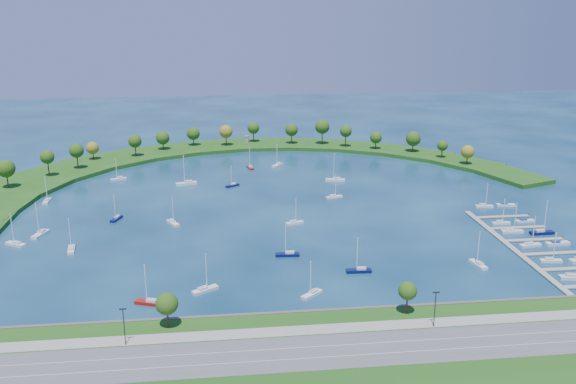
{
  "coord_description": "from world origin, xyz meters",
  "views": [
    {
      "loc": [
        -25.38,
        -256.57,
        83.17
      ],
      "look_at": [
        5.0,
        5.0,
        4.0
      ],
      "focal_mm": 38.64,
      "sensor_mm": 36.0,
      "label": 1
    }
  ],
  "objects": [
    {
      "name": "harbor_tower",
      "position": [
        -7.31,
        120.62,
        4.19
      ],
      "size": [
        2.6,
        2.6,
        4.27
      ],
      "color": "gray",
      "rests_on": "breakwater"
    },
    {
      "name": "moored_boat_3",
      "position": [
        -75.08,
        48.62,
        0.89
      ],
      "size": [
        8.04,
        4.92,
        11.45
      ],
      "rotation": [
        0.0,
        0.0,
        3.52
      ],
      "color": "silver",
      "rests_on": "ground"
    },
    {
      "name": "moored_boat_1",
      "position": [
        -41.01,
        36.08,
        1.0
      ],
      "size": [
        10.5,
        5.44,
        14.87
      ],
      "rotation": [
        0.0,
        0.0,
        3.41
      ],
      "color": "silver",
      "rests_on": "ground"
    },
    {
      "name": "moored_boat_10",
      "position": [
        -8.5,
        63.9,
        0.89
      ],
      "size": [
        3.85,
        8.15,
        11.56
      ],
      "rotation": [
        0.0,
        0.0,
        1.79
      ],
      "color": "maroon",
      "rests_on": "ground"
    },
    {
      "name": "docked_boat_6",
      "position": [
        85.52,
        -45.52,
        0.91
      ],
      "size": [
        8.38,
        2.9,
        12.1
      ],
      "rotation": [
        0.0,
        0.0,
        -0.07
      ],
      "color": "silver",
      "rests_on": "ground"
    },
    {
      "name": "south_shoreline",
      "position": [
        0.03,
        -122.88,
        1.0
      ],
      "size": [
        420.0,
        43.1,
        11.6
      ],
      "color": "#1B4E15",
      "rests_on": "ground"
    },
    {
      "name": "moored_boat_4",
      "position": [
        -46.61,
        -90.03,
        0.92
      ],
      "size": [
        8.79,
        5.22,
        12.49
      ],
      "rotation": [
        0.0,
        0.0,
        2.78
      ],
      "color": "maroon",
      "rests_on": "ground"
    },
    {
      "name": "docked_boat_10",
      "position": [
        87.93,
        -14.39,
        0.88
      ],
      "size": [
        7.61,
        3.07,
        10.87
      ],
      "rotation": [
        0.0,
        0.0,
        -0.14
      ],
      "color": "silver",
      "rests_on": "ground"
    },
    {
      "name": "ground",
      "position": [
        0.0,
        0.0,
        0.0
      ],
      "size": [
        700.0,
        700.0,
        0.0
      ],
      "primitive_type": "plane",
      "color": "#07253F",
      "rests_on": "ground"
    },
    {
      "name": "moored_boat_11",
      "position": [
        6.67,
        67.61,
        0.91
      ],
      "size": [
        6.92,
        8.06,
        12.28
      ],
      "rotation": [
        0.0,
        0.0,
        4.06
      ],
      "color": "silver",
      "rests_on": "ground"
    },
    {
      "name": "moored_boat_8",
      "position": [
        -78.13,
        -45.08,
        0.91
      ],
      "size": [
        3.49,
        8.43,
        12.02
      ],
      "rotation": [
        0.0,
        0.0,
        1.72
      ],
      "color": "silver",
      "rests_on": "ground"
    },
    {
      "name": "docked_boat_8",
      "position": [
        85.54,
        -35.89,
        0.87
      ],
      "size": [
        7.3,
        2.11,
        10.7
      ],
      "rotation": [
        0.0,
        0.0,
        0.01
      ],
      "color": "silver",
      "rests_on": "ground"
    },
    {
      "name": "moored_boat_14",
      "position": [
        -18.91,
        30.75,
        0.86
      ],
      "size": [
        6.89,
        5.79,
        10.42
      ],
      "rotation": [
        0.0,
        0.0,
        3.77
      ],
      "color": "#0A0F40",
      "rests_on": "ground"
    },
    {
      "name": "moored_boat_17",
      "position": [
        -30.69,
        -83.37,
        0.91
      ],
      "size": [
        8.31,
        6.47,
        12.29
      ],
      "rotation": [
        0.0,
        0.0,
        0.57
      ],
      "color": "silver",
      "rests_on": "ground"
    },
    {
      "name": "moored_boat_16",
      "position": [
        -67.21,
        -12.78,
        0.88
      ],
      "size": [
        4.45,
        7.67,
        10.88
      ],
      "rotation": [
        0.0,
        0.0,
        4.37
      ],
      "color": "#0A0F40",
      "rests_on": "ground"
    },
    {
      "name": "docked_boat_2",
      "position": [
        85.54,
        -74.03,
        0.87
      ],
      "size": [
        7.52,
        3.04,
        10.74
      ],
      "rotation": [
        0.0,
        0.0,
        -0.14
      ],
      "color": "silver",
      "rests_on": "ground"
    },
    {
      "name": "dock_system",
      "position": [
        85.3,
        -61.0,
        0.35
      ],
      "size": [
        24.28,
        82.0,
        1.6
      ],
      "color": "gray",
      "rests_on": "ground"
    },
    {
      "name": "moored_boat_6",
      "position": [
        32.06,
        34.08,
        0.97
      ],
      "size": [
        9.93,
        4.62,
        14.09
      ],
      "rotation": [
        0.0,
        0.0,
        2.93
      ],
      "color": "silver",
      "rests_on": "ground"
    },
    {
      "name": "moored_boat_12",
      "position": [
        1.19,
        -89.95,
        0.89
      ],
      "size": [
        7.29,
        6.73,
        11.42
      ],
      "rotation": [
        0.0,
        0.0,
        3.86
      ],
      "color": "silver",
      "rests_on": "ground"
    },
    {
      "name": "breakwater_trees",
      "position": [
        -10.95,
        90.05,
        10.4
      ],
      "size": [
        237.56,
        96.43,
        15.25
      ],
      "color": "#382314",
      "rests_on": "breakwater"
    },
    {
      "name": "moored_boat_19",
      "position": [
        59.73,
        -74.43,
        0.91
      ],
      "size": [
        3.79,
        8.5,
        12.07
      ],
      "rotation": [
        0.0,
        0.0,
        1.76
      ],
      "color": "silver",
      "rests_on": "ground"
    },
    {
      "name": "moored_boat_5",
      "position": [
        -101.26,
        15.08,
        0.89
      ],
      "size": [
        2.2,
        7.83,
        11.5
      ],
      "rotation": [
        0.0,
        0.0,
        1.57
      ],
      "color": "silver",
      "rests_on": "ground"
    },
    {
      "name": "moored_boat_15",
      "position": [
        -99.28,
        -37.48,
        0.91
      ],
      "size": [
        8.21,
        6.25,
        12.08
      ],
      "rotation": [
        0.0,
        0.0,
        2.59
      ],
      "color": "silver",
      "rests_on": "ground"
    },
    {
      "name": "moored_boat_13",
      "position": [
        -44.08,
        -20.78,
        0.91
      ],
      "size": [
        5.86,
        8.47,
        12.24
      ],
      "rotation": [
        0.0,
        0.0,
        5.18
      ],
      "color": "silver",
      "rests_on": "ground"
    },
    {
      "name": "docked_boat_4",
      "position": [
        85.52,
        -59.81,
        0.9
      ],
      "size": [
        8.11,
        3.16,
        11.62
      ],
      "rotation": [
        0.0,
        0.0,
        0.12
      ],
      "color": "silver",
      "rests_on": "ground"
    },
    {
      "name": "moored_boat_18",
      "position": [
        -93.02,
        -27.9,
        0.95
      ],
      "size": [
        5.24,
        9.42,
        13.34
      ],
      "rotation": [
        0.0,
        0.0,
        4.4
      ],
      "color": "silver",
      "rests_on": "ground"
    },
    {
      "name": "moored_boat_2",
      "position": [
        3.96,
        -26.11,
        0.87
      ],
      "size": [
        7.57,
        4.21,
        10.72
      ],
      "rotation": [
        0.0,
        0.0,
        6.6
      ],
      "color": "silver",
      "rests_on": "ground"
    },
    {
      "name": "moored_boat_0",
      "position": [
        26.12,
        6.42,
        0.88
      ],
      "size": [
        7.94,
        3.97,
        11.24
      ],
      "rotation": [
        0.0,
        0.0,
        0.25
      ],
      "color": "silver",
      "rests_on": "ground"
    },
    {
      "name": "docked_boat_5",
      "position": [
        95.97,
        -59.46,
        0.66
      ],
      "size": [
        8.98,
        2.91,
        1.81
      ],
      "rotation": [
        0.0,
        0.0,
        0.05
      ],
      "color": "silver",
      "rests_on": "ground"
    },
    {
      "name": "moored_boat_7",
      "position": [
        19.02,
        -74.78,
        0.91
      ],
      "size": [
        8.37,
        2.66,
        12.18
      ],
      "rotation": [
        0.0,
        0.0,
        3.1
      ],
      "color": "#0A0F40",
      "rests_on": "ground"
    },
    {
      "name": "breakwater",
      "position": [
        -46.33,
        48.72,
        0.99
      ],
      "size": [
        286.74,
        247.64,
        2.0
      ],
      "color": "#1B4E15",
      "rests_on": "ground"
    },
    {
      "name": "docked_boat_9",
      "position": [
        95.99,
        -34.59,
        0.57
      ],
      "size": [
        7.78,
        2.58,
        1.56
      ],
      "rotation": [
        0.0,
        0.0,
        0.06
      ],
      "color": "silver",
      "rests_on": "ground"
    },
    {
      "name": "docked_boat_11",
      "position": [
        97.88,
        -13.78,
        0.6
      ],
      "size": [
        8.25,
        3.3,
        1.64
      ],
      "rotation": [
        0.0,
        0.0,
        -0.13
      ],
      "color": "silver",
      "rests_on": "ground"
    },
    {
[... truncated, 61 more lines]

